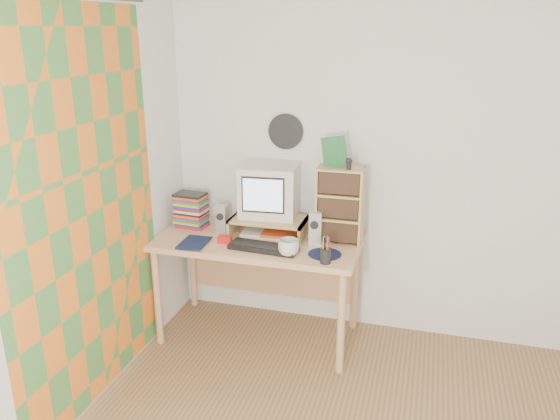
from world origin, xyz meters
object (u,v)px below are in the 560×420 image
Objects in this scene: keyboard at (264,247)px; desk at (261,253)px; dvd_stack at (191,207)px; crt_monitor at (269,191)px; diary at (182,240)px; mug at (289,248)px; cd_rack at (340,205)px.

desk is at bearing 116.36° from keyboard.
keyboard is 0.71m from dvd_stack.
crt_monitor is at bearing 104.95° from keyboard.
dvd_stack is 1.42× the size of diary.
diary is at bearing -171.26° from keyboard.
desk is 0.44m from crt_monitor.
desk is 10.35× the size of mug.
diary reaches higher than desk.
desk is 0.30m from keyboard.
keyboard is at bearing -146.80° from cd_rack.
cd_rack reaches higher than crt_monitor.
diary is (-0.74, 0.01, -0.03)m from mug.
keyboard is at bearing -18.83° from dvd_stack.
dvd_stack is at bearing -179.69° from crt_monitor.
mug is at bearing -16.90° from dvd_stack.
desk is 0.45m from mug.
desk is at bearing -117.95° from crt_monitor.
dvd_stack is at bearing -179.53° from cd_rack.
crt_monitor is 2.78× the size of mug.
desk is at bearing -175.42° from cd_rack.
dvd_stack reaches higher than mug.
crt_monitor is at bearing 175.05° from cd_rack.
mug is at bearing -46.28° from desk.
dvd_stack is at bearing 100.90° from diary.
cd_rack reaches higher than diary.
desk is 3.73× the size of crt_monitor.
keyboard is 0.19m from mug.
keyboard is at bearing -84.29° from crt_monitor.
cd_rack is 1.08m from diary.
keyboard is (0.10, -0.25, 0.15)m from desk.
cd_rack is at bearing 4.51° from desk.
dvd_stack is (-0.64, 0.28, 0.13)m from keyboard.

